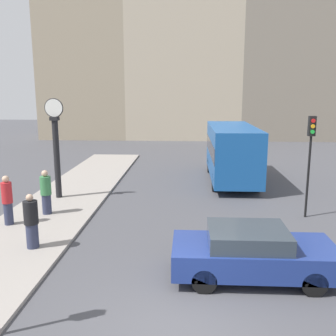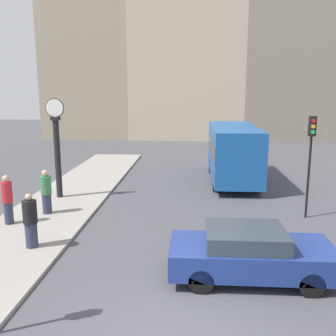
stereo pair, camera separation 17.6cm
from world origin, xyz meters
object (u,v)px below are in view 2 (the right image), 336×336
pedestrian_green_hoodie (46,192)px  pedestrian_black_jacket (30,221)px  traffic_light_far (311,146)px  sedan_car (250,253)px  bus_distant (233,150)px  street_clock (57,148)px  pedestrian_red_top (8,200)px

pedestrian_green_hoodie → pedestrian_black_jacket: bearing=-76.5°
traffic_light_far → pedestrian_black_jacket: size_ratio=2.31×
sedan_car → pedestrian_black_jacket: size_ratio=2.48×
sedan_car → pedestrian_green_hoodie: size_ratio=2.42×
bus_distant → street_clock: bearing=-153.7°
bus_distant → traffic_light_far: size_ratio=1.82×
sedan_car → street_clock: bearing=137.3°
traffic_light_far → pedestrian_green_hoodie: (-10.31, -0.45, -1.87)m
bus_distant → traffic_light_far: 6.58m
sedan_car → bus_distant: bearing=86.5°
pedestrian_green_hoodie → pedestrian_red_top: pedestrian_red_top is taller
street_clock → pedestrian_red_top: size_ratio=2.46×
bus_distant → pedestrian_red_top: size_ratio=3.98×
sedan_car → street_clock: (-7.68, 7.08, 1.70)m
pedestrian_red_top → pedestrian_black_jacket: bearing=-49.3°
bus_distant → traffic_light_far: bearing=-69.4°
street_clock → pedestrian_black_jacket: (1.13, -5.68, -1.45)m
bus_distant → pedestrian_green_hoodie: 10.38m
pedestrian_green_hoodie → pedestrian_black_jacket: pedestrian_green_hoodie is taller
bus_distant → street_clock: size_ratio=1.61×
bus_distant → pedestrian_red_top: 11.92m
street_clock → pedestrian_green_hoodie: (0.34, -2.39, -1.42)m
pedestrian_red_top → sedan_car: bearing=-22.3°
bus_distant → pedestrian_green_hoodie: (-8.03, -6.53, -0.75)m
traffic_light_far → pedestrian_green_hoodie: 10.49m
traffic_light_far → pedestrian_green_hoodie: size_ratio=2.25×
bus_distant → pedestrian_black_jacket: (-7.24, -9.83, -0.78)m
pedestrian_green_hoodie → pedestrian_black_jacket: (0.79, -3.30, -0.03)m
bus_distant → pedestrian_green_hoodie: bus_distant is taller
traffic_light_far → bus_distant: bearing=110.6°
pedestrian_black_jacket → sedan_car: bearing=-12.0°
sedan_car → street_clock: street_clock is taller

